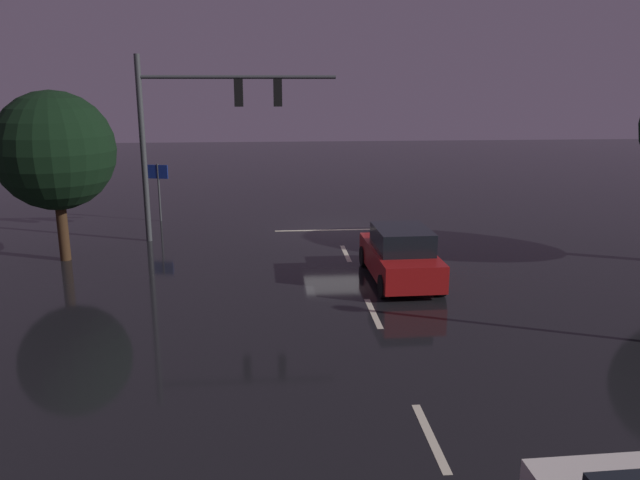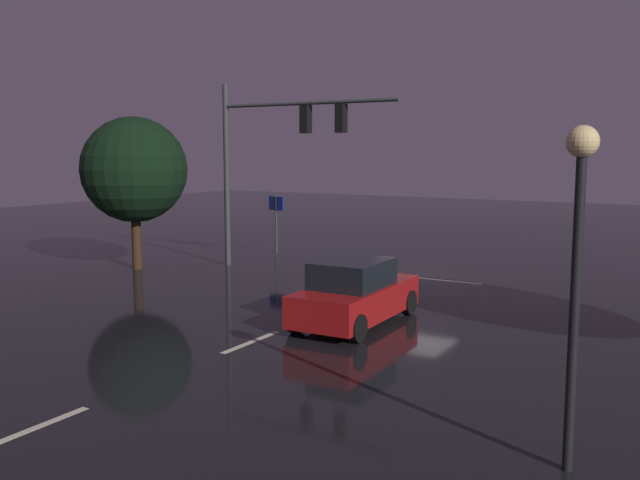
{
  "view_description": "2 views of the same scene",
  "coord_description": "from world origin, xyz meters",
  "views": [
    {
      "loc": [
        2.71,
        25.47,
        5.98
      ],
      "look_at": [
        1.05,
        5.41,
        0.88
      ],
      "focal_mm": 34.99,
      "sensor_mm": 36.0,
      "label": 1
    },
    {
      "loc": [
        -9.47,
        22.8,
        4.48
      ],
      "look_at": [
        1.17,
        4.87,
        1.78
      ],
      "focal_mm": 38.73,
      "sensor_mm": 36.0,
      "label": 2
    }
  ],
  "objects": [
    {
      "name": "car_approaching",
      "position": [
        -1.29,
        7.23,
        0.8
      ],
      "size": [
        1.99,
        4.4,
        1.7
      ],
      "color": "maroon",
      "rests_on": "ground_plane"
    },
    {
      "name": "stop_bar",
      "position": [
        0.0,
        0.29,
        0.0
      ],
      "size": [
        5.0,
        0.16,
        0.01
      ],
      "primitive_type": "cube",
      "color": "beige",
      "rests_on": "ground_plane"
    },
    {
      "name": "lane_dash_near",
      "position": [
        0.0,
        16.0,
        0.0
      ],
      "size": [
        0.16,
        2.2,
        0.01
      ],
      "primitive_type": "cube",
      "rotation": [
        0.0,
        0.0,
        1.57
      ],
      "color": "beige",
      "rests_on": "ground_plane"
    },
    {
      "name": "lane_dash_far",
      "position": [
        0.0,
        4.0,
        0.0
      ],
      "size": [
        0.16,
        2.2,
        0.01
      ],
      "primitive_type": "cube",
      "rotation": [
        0.0,
        0.0,
        1.57
      ],
      "color": "beige",
      "rests_on": "ground_plane"
    },
    {
      "name": "tree_right_near",
      "position": [
        9.8,
        4.0,
        3.77
      ],
      "size": [
        3.96,
        3.96,
        5.76
      ],
      "color": "#382314",
      "rests_on": "ground_plane"
    },
    {
      "name": "route_sign",
      "position": [
        7.54,
        -2.11,
        1.84
      ],
      "size": [
        0.89,
        0.27,
        2.55
      ],
      "color": "#383A3D",
      "rests_on": "ground_plane"
    },
    {
      "name": "ground_plane",
      "position": [
        0.0,
        0.0,
        0.0
      ],
      "size": [
        80.0,
        80.0,
        0.0
      ],
      "primitive_type": "plane",
      "color": "black"
    },
    {
      "name": "lane_dash_mid",
      "position": [
        0.0,
        10.0,
        0.0
      ],
      "size": [
        0.16,
        2.2,
        0.01
      ],
      "primitive_type": "cube",
      "rotation": [
        0.0,
        0.0,
        1.57
      ],
      "color": "beige",
      "rests_on": "ground_plane"
    },
    {
      "name": "traffic_signal_assembly",
      "position": [
        5.12,
        1.48,
        4.77
      ],
      "size": [
        7.37,
        0.47,
        6.99
      ],
      "color": "#383A3D",
      "rests_on": "ground_plane"
    }
  ]
}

